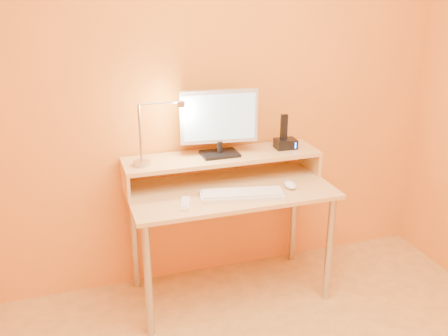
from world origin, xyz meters
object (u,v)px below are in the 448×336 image
object	(u,v)px
remote_control	(185,204)
keyboard	(242,195)
lamp_base	(142,163)
monitor_panel	(219,117)
phone_dock	(285,144)
mouse	(290,185)

from	to	relation	value
remote_control	keyboard	bearing A→B (deg)	19.33
lamp_base	remote_control	world-z (taller)	lamp_base
monitor_panel	remote_control	bearing A→B (deg)	-125.91
remote_control	lamp_base	bearing A→B (deg)	141.04
lamp_base	phone_dock	size ratio (longest dim) A/B	0.77
phone_dock	mouse	world-z (taller)	phone_dock
phone_dock	remote_control	xyz separation A→B (m)	(-0.73, -0.30, -0.18)
keyboard	remote_control	bearing A→B (deg)	-166.35
phone_dock	remote_control	world-z (taller)	phone_dock
phone_dock	lamp_base	bearing A→B (deg)	-176.11
mouse	remote_control	xyz separation A→B (m)	(-0.65, -0.05, -0.01)
lamp_base	keyboard	world-z (taller)	lamp_base
monitor_panel	lamp_base	bearing A→B (deg)	-167.87
mouse	remote_control	world-z (taller)	mouse
phone_dock	remote_control	bearing A→B (deg)	-155.47
keyboard	remote_control	world-z (taller)	keyboard
mouse	remote_control	size ratio (longest dim) A/B	0.68
lamp_base	keyboard	xyz separation A→B (m)	(0.52, -0.26, -0.16)
monitor_panel	phone_dock	world-z (taller)	monitor_panel
lamp_base	phone_dock	world-z (taller)	phone_dock
phone_dock	mouse	xyz separation A→B (m)	(-0.08, -0.25, -0.17)
lamp_base	mouse	bearing A→B (deg)	-14.86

